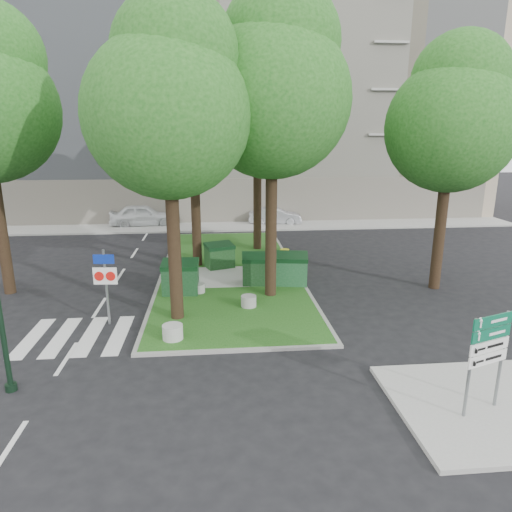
{
  "coord_description": "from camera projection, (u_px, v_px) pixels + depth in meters",
  "views": [
    {
      "loc": [
        -0.16,
        -12.41,
        6.3
      ],
      "look_at": [
        1.32,
        3.42,
        2.0
      ],
      "focal_mm": 32.0,
      "sensor_mm": 36.0,
      "label": 1
    }
  ],
  "objects": [
    {
      "name": "ground",
      "position": [
        223.0,
        352.0,
        13.58
      ],
      "size": [
        120.0,
        120.0,
        0.0
      ],
      "primitive_type": "plane",
      "color": "black",
      "rests_on": "ground"
    },
    {
      "name": "tree_median_far",
      "position": [
        259.0,
        92.0,
        23.21
      ],
      "size": [
        5.8,
        5.8,
        11.93
      ],
      "color": "black",
      "rests_on": "ground"
    },
    {
      "name": "zebra_crossing",
      "position": [
        105.0,
        335.0,
        14.69
      ],
      "size": [
        5.0,
        3.0,
        0.01
      ],
      "primitive_type": "cube",
      "color": "silver",
      "rests_on": "ground"
    },
    {
      "name": "dumpster_a",
      "position": [
        181.0,
        277.0,
        18.08
      ],
      "size": [
        1.48,
        1.07,
        1.34
      ],
      "rotation": [
        0.0,
        0.0,
        -0.05
      ],
      "color": "#0E3416",
      "rests_on": "median_island"
    },
    {
      "name": "bollard_right",
      "position": [
        249.0,
        301.0,
        16.75
      ],
      "size": [
        0.57,
        0.57,
        0.4
      ],
      "primitive_type": "cylinder",
      "color": "gray",
      "rests_on": "median_island"
    },
    {
      "name": "apartment_building",
      "position": [
        213.0,
        111.0,
        36.48
      ],
      "size": [
        41.0,
        12.0,
        16.0
      ],
      "primitive_type": "cube",
      "color": "tan",
      "rests_on": "ground"
    },
    {
      "name": "tree_median_near_right",
      "position": [
        275.0,
        83.0,
        16.07
      ],
      "size": [
        5.6,
        5.6,
        11.46
      ],
      "color": "black",
      "rests_on": "ground"
    },
    {
      "name": "sidewalk_corner",
      "position": [
        501.0,
        406.0,
        10.79
      ],
      "size": [
        5.0,
        4.0,
        0.12
      ],
      "primitive_type": "cube",
      "color": "#999993",
      "rests_on": "ground"
    },
    {
      "name": "bollard_mid",
      "position": [
        199.0,
        288.0,
        18.24
      ],
      "size": [
        0.5,
        0.5,
        0.36
      ],
      "primitive_type": "cylinder",
      "color": "gray",
      "rests_on": "median_island"
    },
    {
      "name": "tree_median_mid",
      "position": [
        195.0,
        117.0,
        20.39
      ],
      "size": [
        4.8,
        4.8,
        9.99
      ],
      "color": "black",
      "rests_on": "ground"
    },
    {
      "name": "tree_street_right",
      "position": [
        454.0,
        114.0,
        17.44
      ],
      "size": [
        5.0,
        5.0,
        10.06
      ],
      "color": "black",
      "rests_on": "ground"
    },
    {
      "name": "building_sidewalk",
      "position": [
        217.0,
        227.0,
        31.35
      ],
      "size": [
        42.0,
        3.0,
        0.12
      ],
      "primitive_type": "cube",
      "color": "#999993",
      "rests_on": "ground"
    },
    {
      "name": "tree_median_near_left",
      "position": [
        170.0,
        99.0,
        14.01
      ],
      "size": [
        5.2,
        5.2,
        10.53
      ],
      "color": "black",
      "rests_on": "ground"
    },
    {
      "name": "dumpster_b",
      "position": [
        220.0,
        256.0,
        21.52
      ],
      "size": [
        1.52,
        1.29,
        1.2
      ],
      "rotation": [
        0.0,
        0.0,
        0.34
      ],
      "color": "#103711",
      "rests_on": "median_island"
    },
    {
      "name": "traffic_sign_pole",
      "position": [
        106.0,
        277.0,
        15.11
      ],
      "size": [
        0.79,
        0.1,
        2.62
      ],
      "rotation": [
        0.0,
        0.0,
        -0.08
      ],
      "color": "slate",
      "rests_on": "ground"
    },
    {
      "name": "litter_bin",
      "position": [
        285.0,
        257.0,
        22.05
      ],
      "size": [
        0.43,
        0.43,
        0.76
      ],
      "primitive_type": "cylinder",
      "color": "#CFCA18",
      "rests_on": "median_island"
    },
    {
      "name": "car_white",
      "position": [
        143.0,
        215.0,
        31.67
      ],
      "size": [
        4.61,
        2.06,
        1.54
      ],
      "primitive_type": "imported",
      "rotation": [
        0.0,
        0.0,
        1.63
      ],
      "color": "white",
      "rests_on": "ground"
    },
    {
      "name": "car_silver",
      "position": [
        275.0,
        216.0,
        32.34
      ],
      "size": [
        3.83,
        1.7,
        1.22
      ],
      "primitive_type": "imported",
      "rotation": [
        0.0,
        0.0,
        1.46
      ],
      "color": "#A1A2A9",
      "rests_on": "ground"
    },
    {
      "name": "directional_sign",
      "position": [
        488.0,
        348.0,
        10.1
      ],
      "size": [
        1.13,
        0.43,
        2.36
      ],
      "rotation": [
        0.0,
        0.0,
        0.34
      ],
      "color": "slate",
      "rests_on": "sidewalk_corner"
    },
    {
      "name": "median_kerb",
      "position": [
        229.0,
        271.0,
        21.3
      ],
      "size": [
        6.3,
        16.3,
        0.1
      ],
      "primitive_type": "cube",
      "color": "gray",
      "rests_on": "ground"
    },
    {
      "name": "dumpster_d",
      "position": [
        290.0,
        269.0,
        19.19
      ],
      "size": [
        1.58,
        1.22,
        1.33
      ],
      "rotation": [
        0.0,
        0.0,
        -0.16
      ],
      "color": "#164924",
      "rests_on": "median_island"
    },
    {
      "name": "bollard_left",
      "position": [
        173.0,
        332.0,
        14.1
      ],
      "size": [
        0.64,
        0.64,
        0.45
      ],
      "primitive_type": "cylinder",
      "color": "#AAABA5",
      "rests_on": "median_island"
    },
    {
      "name": "median_island",
      "position": [
        229.0,
        271.0,
        21.3
      ],
      "size": [
        6.0,
        16.0,
        0.12
      ],
      "primitive_type": "cube",
      "color": "#1A4E16",
      "rests_on": "ground"
    },
    {
      "name": "dumpster_c",
      "position": [
        258.0,
        269.0,
        19.24
      ],
      "size": [
        1.44,
        1.05,
        1.29
      ],
      "rotation": [
        0.0,
        0.0,
        -0.06
      ],
      "color": "black",
      "rests_on": "median_island"
    }
  ]
}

